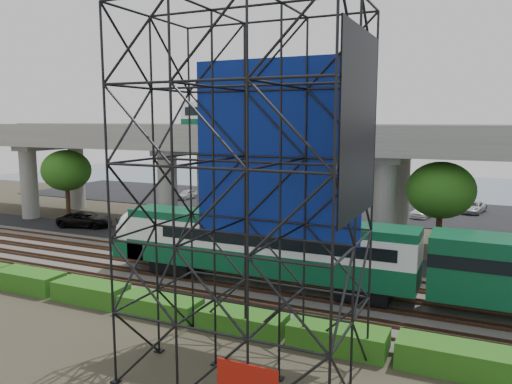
% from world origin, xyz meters
% --- Properties ---
extents(ground, '(140.00, 140.00, 0.00)m').
position_xyz_m(ground, '(0.00, 0.00, 0.00)').
color(ground, '#474233').
rests_on(ground, ground).
extents(ballast_bed, '(90.00, 12.00, 0.20)m').
position_xyz_m(ballast_bed, '(0.00, 2.00, 0.10)').
color(ballast_bed, slate).
rests_on(ballast_bed, ground).
extents(service_road, '(90.00, 5.00, 0.08)m').
position_xyz_m(service_road, '(0.00, 10.50, 0.04)').
color(service_road, black).
rests_on(service_road, ground).
extents(parking_lot, '(90.00, 18.00, 0.08)m').
position_xyz_m(parking_lot, '(0.00, 34.00, 0.04)').
color(parking_lot, black).
rests_on(parking_lot, ground).
extents(harbor_water, '(140.00, 40.00, 0.03)m').
position_xyz_m(harbor_water, '(0.00, 56.00, 0.01)').
color(harbor_water, '#486076').
rests_on(harbor_water, ground).
extents(rail_tracks, '(90.00, 9.52, 0.16)m').
position_xyz_m(rail_tracks, '(0.00, 2.00, 0.28)').
color(rail_tracks, '#472D1E').
rests_on(rail_tracks, ballast_bed).
extents(commuter_train, '(29.30, 3.06, 4.30)m').
position_xyz_m(commuter_train, '(6.49, 2.00, 2.88)').
color(commuter_train, black).
rests_on(commuter_train, rail_tracks).
extents(overpass, '(80.00, 12.00, 12.40)m').
position_xyz_m(overpass, '(-0.28, 16.00, 8.21)').
color(overpass, '#9E9B93').
rests_on(overpass, ground).
extents(scaffold_tower, '(9.36, 6.36, 15.00)m').
position_xyz_m(scaffold_tower, '(8.04, -7.98, 7.47)').
color(scaffold_tower, black).
rests_on(scaffold_tower, ground).
extents(hedge_strip, '(34.60, 1.80, 1.20)m').
position_xyz_m(hedge_strip, '(1.01, -4.30, 0.56)').
color(hedge_strip, '#245B15').
rests_on(hedge_strip, ground).
extents(trees, '(40.94, 16.94, 7.69)m').
position_xyz_m(trees, '(-4.67, 16.17, 5.57)').
color(trees, '#382314').
rests_on(trees, ground).
extents(suv, '(5.90, 3.83, 1.51)m').
position_xyz_m(suv, '(-19.18, 11.39, 0.83)').
color(suv, black).
rests_on(suv, service_road).
extents(parked_cars, '(38.23, 9.89, 1.31)m').
position_xyz_m(parked_cars, '(0.40, 33.57, 0.71)').
color(parked_cars, silver).
rests_on(parked_cars, parking_lot).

